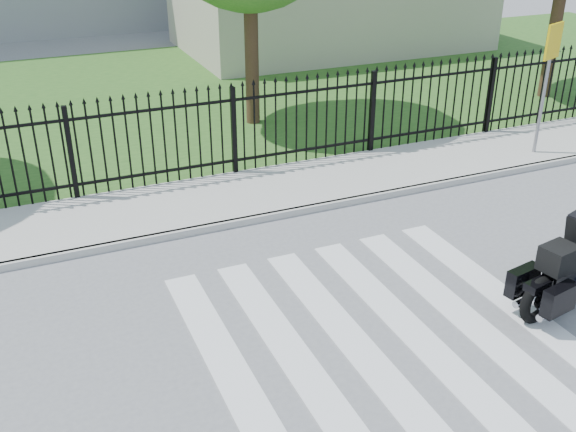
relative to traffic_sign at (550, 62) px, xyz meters
name	(u,v)px	position (x,y,z in m)	size (l,w,h in m)	color
ground	(398,352)	(-6.10, -4.53, -2.00)	(120.00, 120.00, 0.00)	slate
crosswalk	(398,352)	(-6.10, -4.53, -2.00)	(5.00, 5.50, 0.01)	silver
sidewalk	(254,193)	(-6.10, 0.47, -1.94)	(40.00, 2.00, 0.12)	#ADAAA3
curb	(274,216)	(-6.10, -0.53, -1.94)	(40.00, 0.12, 0.12)	#ADAAA3
grass_strip	(162,97)	(-6.10, 7.47, -1.99)	(40.00, 12.00, 0.02)	#2B561D
iron_fence	(234,133)	(-6.10, 1.47, -1.10)	(26.00, 0.04, 1.80)	black
traffic_sign	(550,62)	(0.00, 0.00, 0.00)	(0.55, 0.26, 2.64)	gray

